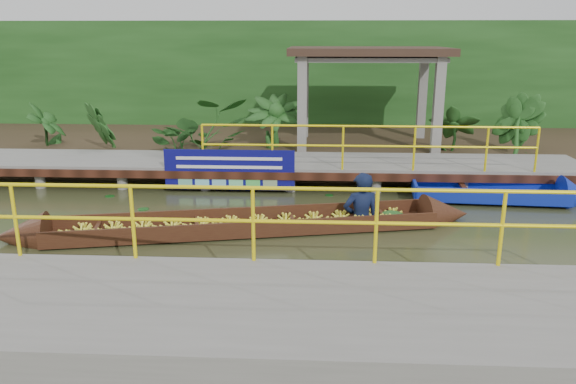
{
  "coord_description": "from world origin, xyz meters",
  "views": [
    {
      "loc": [
        1.62,
        -9.96,
        3.55
      ],
      "look_at": [
        1.07,
        0.5,
        0.6
      ],
      "focal_mm": 35.0,
      "sensor_mm": 36.0,
      "label": 1
    }
  ],
  "objects": [
    {
      "name": "tropical_plants",
      "position": [
        0.1,
        5.3,
        1.09
      ],
      "size": [
        14.02,
        1.02,
        1.28
      ],
      "color": "#194114",
      "rests_on": "ground"
    },
    {
      "name": "blue_banner",
      "position": [
        -0.39,
        2.48,
        0.56
      ],
      "size": [
        3.01,
        0.04,
        0.94
      ],
      "color": "#0D0C66",
      "rests_on": "ground"
    },
    {
      "name": "ground",
      "position": [
        0.0,
        0.0,
        0.0
      ],
      "size": [
        80.0,
        80.0,
        0.0
      ],
      "primitive_type": "plane",
      "color": "#2E3319",
      "rests_on": "ground"
    },
    {
      "name": "land_strip",
      "position": [
        0.0,
        7.5,
        0.23
      ],
      "size": [
        30.0,
        8.0,
        0.45
      ],
      "primitive_type": "cube",
      "color": "#332819",
      "rests_on": "ground"
    },
    {
      "name": "pavilion",
      "position": [
        3.0,
        6.3,
        2.82
      ],
      "size": [
        4.4,
        3.0,
        3.0
      ],
      "color": "slate",
      "rests_on": "ground"
    },
    {
      "name": "far_dock",
      "position": [
        0.02,
        3.43,
        0.48
      ],
      "size": [
        16.0,
        2.06,
        1.66
      ],
      "color": "slate",
      "rests_on": "ground"
    },
    {
      "name": "vendor_boat",
      "position": [
        0.82,
        -0.01,
        0.33
      ],
      "size": [
        8.8,
        2.67,
        2.31
      ],
      "rotation": [
        0.0,
        0.0,
        0.21
      ],
      "color": "#35170E",
      "rests_on": "ground"
    },
    {
      "name": "near_dock",
      "position": [
        1.0,
        -4.2,
        0.3
      ],
      "size": [
        18.0,
        2.4,
        1.73
      ],
      "color": "slate",
      "rests_on": "ground"
    },
    {
      "name": "foliage_backdrop",
      "position": [
        0.0,
        10.0,
        2.0
      ],
      "size": [
        30.0,
        0.8,
        4.0
      ],
      "primitive_type": "cube",
      "color": "#194114",
      "rests_on": "ground"
    },
    {
      "name": "moored_blue_boat",
      "position": [
        6.32,
        2.07,
        0.16
      ],
      "size": [
        3.85,
        1.26,
        0.9
      ],
      "rotation": [
        0.0,
        0.0,
        -0.07
      ],
      "color": "#0E229C",
      "rests_on": "ground"
    }
  ]
}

